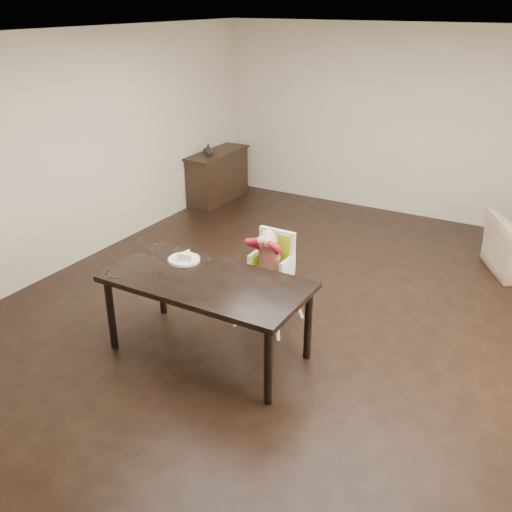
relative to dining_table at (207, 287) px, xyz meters
The scene contains 7 objects.
ground 1.35m from the dining_table, 66.65° to the left, with size 7.00×7.00×0.00m, color black.
room_walls 1.67m from the dining_table, 66.65° to the left, with size 6.02×7.02×2.71m.
dining_table is the anchor object (origin of this frame).
high_chair 0.80m from the dining_table, 73.61° to the left, with size 0.43×0.43×1.01m.
plate 0.46m from the dining_table, 151.11° to the left, with size 0.35×0.35×0.09m.
sideboard 4.37m from the dining_table, 122.02° to the left, with size 0.44×1.26×0.79m.
vase 4.16m from the dining_table, 123.82° to the left, with size 0.16×0.17×0.16m, color #99999E.
Camera 1 is at (2.11, -4.72, 2.99)m, focal length 40.00 mm.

